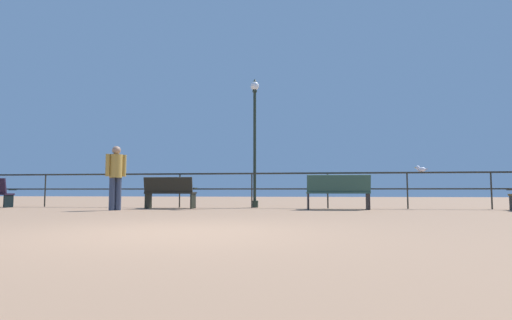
% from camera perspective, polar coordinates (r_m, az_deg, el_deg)
% --- Properties ---
extents(ground_plane, '(60.00, 60.00, 0.00)m').
position_cam_1_polar(ground_plane, '(5.26, -12.00, -10.21)').
color(ground_plane, '#967054').
extents(pier_railing, '(23.48, 0.05, 1.10)m').
position_cam_1_polar(pier_railing, '(12.38, -0.60, -3.15)').
color(pier_railing, '#2C2B23').
rests_on(pier_railing, ground_plane).
extents(bench_near_left, '(1.49, 0.69, 0.94)m').
position_cam_1_polar(bench_near_left, '(12.18, -12.38, -4.45)').
color(bench_near_left, black).
rests_on(bench_near_left, ground_plane).
extents(bench_near_right, '(1.80, 0.74, 0.98)m').
position_cam_1_polar(bench_near_right, '(11.49, 11.79, -4.30)').
color(bench_near_right, '#2C4C40').
rests_on(bench_near_right, ground_plane).
extents(lamppost_center, '(0.28, 0.28, 4.20)m').
position_cam_1_polar(lamppost_center, '(12.81, -0.19, 4.00)').
color(lamppost_center, '#212D22').
rests_on(lamppost_center, ground_plane).
extents(person_by_bench, '(0.43, 0.44, 1.77)m').
position_cam_1_polar(person_by_bench, '(11.55, -19.62, -1.82)').
color(person_by_bench, '#333D53').
rests_on(person_by_bench, ground_plane).
extents(seagull_on_rail, '(0.35, 0.27, 0.19)m').
position_cam_1_polar(seagull_on_rail, '(12.74, 22.75, -1.20)').
color(seagull_on_rail, white).
rests_on(seagull_on_rail, pier_railing).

